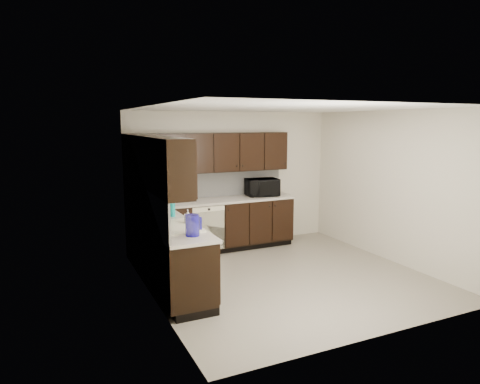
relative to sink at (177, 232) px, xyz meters
name	(u,v)px	position (x,y,z in m)	size (l,w,h in m)	color
floor	(286,277)	(1.68, 0.01, -0.88)	(4.00, 4.00, 0.00)	gray
ceiling	(289,108)	(1.68, 0.01, 1.62)	(4.00, 4.00, 0.00)	white
wall_back	(232,179)	(1.68, 2.01, 0.37)	(4.00, 0.02, 2.50)	beige
wall_left	(151,206)	(-0.32, 0.01, 0.37)	(0.02, 4.00, 2.50)	beige
wall_right	(391,187)	(3.68, 0.01, 0.37)	(0.02, 4.00, 2.50)	beige
wall_front	(387,224)	(1.68, -1.99, 0.37)	(4.00, 0.02, 2.50)	beige
lower_cabinets	(198,240)	(0.67, 1.12, -0.47)	(3.00, 2.80, 0.90)	black
countertop	(197,209)	(0.67, 1.12, 0.04)	(3.03, 2.83, 0.04)	#B9B0A1
backsplash	(180,192)	(0.46, 1.33, 0.30)	(3.00, 2.80, 0.48)	#B4B4B0
upper_cabinets	(189,156)	(0.58, 1.22, 0.89)	(3.00, 2.80, 0.70)	black
dishwasher	(209,226)	(0.98, 1.42, -0.33)	(0.58, 0.04, 0.78)	#F0E9C4
sink	(177,232)	(0.00, 0.00, 0.00)	(0.54, 0.82, 0.42)	#F0E9C4
microwave	(262,187)	(2.17, 1.71, 0.22)	(0.58, 0.40, 0.32)	black
soap_bottle_a	(188,217)	(0.20, 0.13, 0.16)	(0.09, 0.09, 0.20)	gray
soap_bottle_b	(158,214)	(-0.15, 0.36, 0.18)	(0.09, 0.09, 0.24)	gray
toaster_oven	(142,199)	(-0.07, 1.78, 0.16)	(0.31, 0.23, 0.19)	silver
storage_bin	(153,203)	(0.03, 1.36, 0.16)	(0.49, 0.36, 0.19)	white
blue_pitcher	(192,225)	(0.06, -0.47, 0.19)	(0.17, 0.17, 0.26)	#171096
teal_tumbler	(172,210)	(0.14, 0.68, 0.16)	(0.09, 0.09, 0.20)	#0D958F
paper_towel_roll	(170,206)	(0.14, 0.78, 0.19)	(0.12, 0.12, 0.27)	silver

